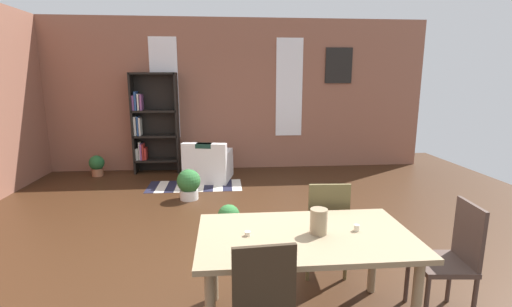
{
  "coord_description": "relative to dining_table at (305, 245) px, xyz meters",
  "views": [
    {
      "loc": [
        -0.09,
        -3.7,
        1.89
      ],
      "look_at": [
        0.35,
        1.24,
        0.86
      ],
      "focal_mm": 25.58,
      "sensor_mm": 36.0,
      "label": 1
    }
  ],
  "objects": [
    {
      "name": "potted_plant_by_shelf",
      "position": [
        -0.56,
        1.56,
        -0.42
      ],
      "size": [
        0.26,
        0.26,
        0.43
      ],
      "color": "#9E6042",
      "rests_on": "ground"
    },
    {
      "name": "dining_chair_head_right",
      "position": [
        1.18,
        -0.01,
        -0.14
      ],
      "size": [
        0.43,
        0.43,
        0.95
      ],
      "color": "#483730",
      "rests_on": "ground"
    },
    {
      "name": "back_wall_brick",
      "position": [
        -0.5,
        5.15,
        0.88
      ],
      "size": [
        8.26,
        0.12,
        3.07
      ],
      "primitive_type": "cube",
      "color": "#915B47",
      "rests_on": "ground"
    },
    {
      "name": "window_pane_0",
      "position": [
        -1.77,
        5.08,
        1.03
      ],
      "size": [
        0.55,
        0.02,
        1.99
      ],
      "primitive_type": "cube",
      "color": "white"
    },
    {
      "name": "dining_table",
      "position": [
        0.0,
        0.0,
        0.0
      ],
      "size": [
        1.61,
        0.94,
        0.75
      ],
      "color": "#927E5E",
      "rests_on": "ground"
    },
    {
      "name": "potted_plant_window",
      "position": [
        -3.09,
        4.67,
        -0.43
      ],
      "size": [
        0.29,
        0.29,
        0.41
      ],
      "color": "#9E6042",
      "rests_on": "ground"
    },
    {
      "name": "dining_chair_far_right",
      "position": [
        0.36,
        0.7,
        -0.14
      ],
      "size": [
        0.42,
        0.42,
        0.95
      ],
      "color": "brown",
      "rests_on": "ground"
    },
    {
      "name": "armchair_white",
      "position": [
        -0.9,
        4.19,
        -0.38
      ],
      "size": [
        0.94,
        0.94,
        0.75
      ],
      "color": "silver",
      "rests_on": "ground"
    },
    {
      "name": "bookshelf_tall",
      "position": [
        -2.02,
        4.9,
        0.35
      ],
      "size": [
        0.9,
        0.32,
        1.99
      ],
      "color": "black",
      "rests_on": "ground"
    },
    {
      "name": "vase_on_table",
      "position": [
        0.1,
        0.0,
        0.19
      ],
      "size": [
        0.13,
        0.13,
        0.19
      ],
      "primitive_type": "cylinder",
      "color": "#998466",
      "rests_on": "dining_table"
    },
    {
      "name": "window_pane_1",
      "position": [
        0.77,
        5.08,
        1.03
      ],
      "size": [
        0.55,
        0.02,
        1.99
      ],
      "primitive_type": "cube",
      "color": "white"
    },
    {
      "name": "tealight_candle_1",
      "position": [
        0.4,
        0.02,
        0.11
      ],
      "size": [
        0.04,
        0.04,
        0.05
      ],
      "primitive_type": "cylinder",
      "color": "silver",
      "rests_on": "dining_table"
    },
    {
      "name": "striped_rug",
      "position": [
        -1.13,
        3.81,
        -0.65
      ],
      "size": [
        1.65,
        0.73,
        0.01
      ],
      "color": "#1E1E33",
      "rests_on": "ground"
    },
    {
      "name": "ground_plane",
      "position": [
        -0.5,
        1.19,
        -0.66
      ],
      "size": [
        10.13,
        10.13,
        0.0
      ],
      "primitive_type": "plane",
      "color": "#392212"
    },
    {
      "name": "framed_picture",
      "position": [
        1.8,
        5.07,
        1.48
      ],
      "size": [
        0.56,
        0.03,
        0.72
      ],
      "primitive_type": "cube",
      "color": "black"
    },
    {
      "name": "tealight_candle_0",
      "position": [
        -0.43,
        0.01,
        0.11
      ],
      "size": [
        0.04,
        0.04,
        0.03
      ],
      "primitive_type": "cylinder",
      "color": "silver",
      "rests_on": "dining_table"
    },
    {
      "name": "potted_plant_corner",
      "position": [
        -1.16,
        3.09,
        -0.4
      ],
      "size": [
        0.37,
        0.37,
        0.49
      ],
      "color": "silver",
      "rests_on": "ground"
    }
  ]
}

